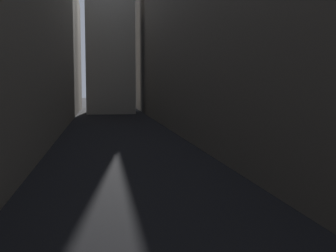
# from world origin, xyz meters

# --- Properties ---
(ground_plane) EXTENTS (264.00, 264.00, 0.00)m
(ground_plane) POSITION_xyz_m (0.00, 48.00, 0.00)
(ground_plane) COLOR black
(building_block_right) EXTENTS (12.70, 108.00, 22.16)m
(building_block_right) POSITION_xyz_m (11.85, 50.00, 11.08)
(building_block_right) COLOR #60594F
(building_block_right) RESTS_ON ground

